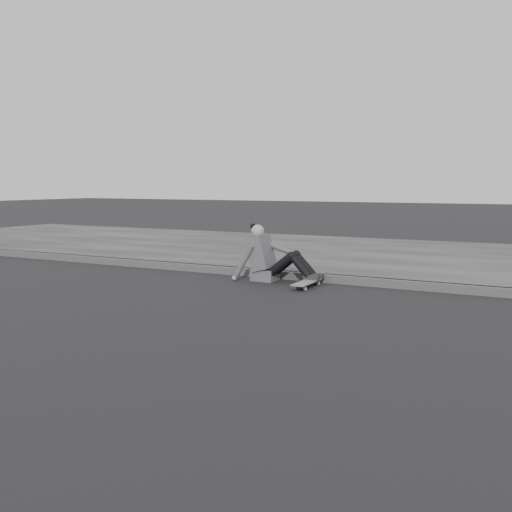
{
  "coord_description": "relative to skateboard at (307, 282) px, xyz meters",
  "views": [
    {
      "loc": [
        3.18,
        -5.5,
        1.49
      ],
      "look_at": [
        -0.35,
        1.4,
        0.5
      ],
      "focal_mm": 40.0,
      "sensor_mm": 36.0,
      "label": 1
    }
  ],
  "objects": [
    {
      "name": "ground",
      "position": [
        -0.15,
        -2.05,
        -0.07
      ],
      "size": [
        80.0,
        80.0,
        0.0
      ],
      "primitive_type": "plane",
      "color": "black",
      "rests_on": "ground"
    },
    {
      "name": "curb",
      "position": [
        -0.15,
        0.53,
        -0.01
      ],
      "size": [
        24.0,
        0.16,
        0.12
      ],
      "primitive_type": "cube",
      "color": "#444444",
      "rests_on": "ground"
    },
    {
      "name": "sidewalk",
      "position": [
        -0.15,
        3.55,
        -0.01
      ],
      "size": [
        24.0,
        6.0,
        0.12
      ],
      "primitive_type": "cube",
      "color": "#383838",
      "rests_on": "ground"
    },
    {
      "name": "skateboard",
      "position": [
        0.0,
        0.0,
        0.0
      ],
      "size": [
        0.2,
        0.78,
        0.09
      ],
      "color": "#979792",
      "rests_on": "ground"
    },
    {
      "name": "seated_woman",
      "position": [
        -0.73,
        0.25,
        0.29
      ],
      "size": [
        1.38,
        0.46,
        0.88
      ],
      "color": "#4B4B4E",
      "rests_on": "ground"
    }
  ]
}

